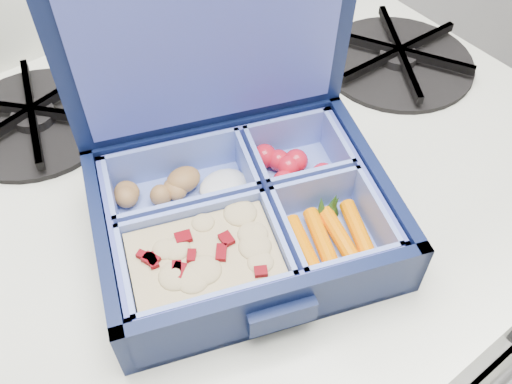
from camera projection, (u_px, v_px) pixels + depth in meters
stove at (249, 331)px, 0.95m from camera, size 0.62×0.62×0.93m
bento_box at (244, 217)px, 0.49m from camera, size 0.30×0.26×0.06m
burner_grate at (398, 55)px, 0.66m from camera, size 0.18×0.18×0.03m
burner_grate_rear at (34, 117)px, 0.60m from camera, size 0.20×0.20×0.02m
fork at (220, 109)px, 0.61m from camera, size 0.07×0.20×0.01m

